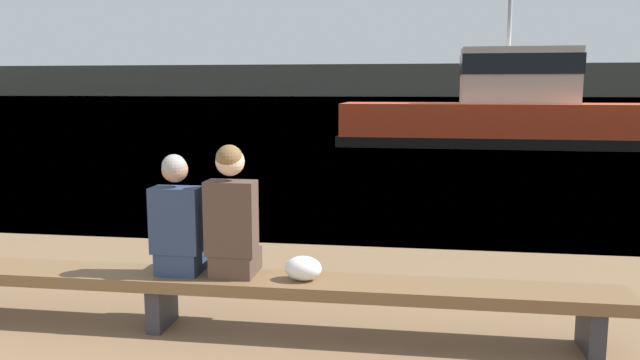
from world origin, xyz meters
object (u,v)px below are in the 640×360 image
person_right (232,218)px  tugboat_red (504,115)px  bench_main (161,282)px  person_left (178,223)px  shopping_bag (303,268)px

person_right → tugboat_red: size_ratio=0.10×
bench_main → person_left: person_left is taller
tugboat_red → person_right: bearing=166.5°
bench_main → shopping_bag: (1.19, -0.02, 0.18)m
tugboat_red → shopping_bag: bearing=168.3°
tugboat_red → person_left: bearing=165.1°
person_left → shopping_bag: 1.08m
person_right → shopping_bag: 0.69m
shopping_bag → bench_main: bearing=179.1°
bench_main → person_left: bearing=3.6°
person_left → tugboat_red: (4.89, 17.05, 0.15)m
person_left → tugboat_red: size_ratio=0.09×
shopping_bag → tugboat_red: bearing=77.3°
person_right → shopping_bag: size_ratio=3.66×
person_left → tugboat_red: tugboat_red is taller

